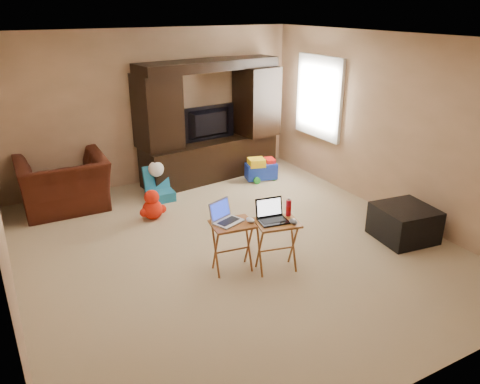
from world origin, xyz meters
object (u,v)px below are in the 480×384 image
television (211,124)px  mouse_right (293,221)px  ottoman (404,223)px  child_rocker (160,184)px  tray_table_right (277,246)px  laptop_left (228,213)px  water_bottle (289,208)px  laptop_right (274,212)px  tray_table_left (232,247)px  push_toy (261,168)px  plush_toy (152,204)px  entertainment_center (210,121)px  mouse_left (250,220)px  recliner (64,184)px

television → mouse_right: size_ratio=8.26×
ottoman → mouse_right: (-1.74, 0.02, 0.41)m
child_rocker → tray_table_right: (0.45, -2.61, 0.04)m
laptop_left → child_rocker: bearing=68.4°
child_rocker → tray_table_right: bearing=-78.1°
tray_table_right → laptop_left: bearing=163.3°
mouse_right → water_bottle: 0.22m
water_bottle → tray_table_right: bearing=-158.2°
child_rocker → laptop_left: 2.39m
mouse_right → laptop_right: bearing=140.5°
child_rocker → tray_table_left: (0.01, -2.37, 0.03)m
tray_table_left → laptop_right: 0.63m
push_toy → laptop_right: 3.02m
push_toy → tray_table_left: bearing=-113.5°
child_rocker → plush_toy: child_rocker is taller
entertainment_center → mouse_left: size_ratio=20.31×
child_rocker → plush_toy: size_ratio=1.18×
plush_toy → laptop_left: (0.31, -1.73, 0.49)m
mouse_left → water_bottle: (0.45, -0.08, 0.08)m
tray_table_right → laptop_right: (-0.04, 0.02, 0.42)m
ottoman → water_bottle: water_bottle is taller
entertainment_center → television: bearing=-97.7°
plush_toy → mouse_right: 2.34m
mouse_right → water_bottle: size_ratio=0.66×
child_rocker → entertainment_center: bearing=28.0°
entertainment_center → television: 0.06m
television → push_toy: 1.14m
ottoman → mouse_left: mouse_left is taller
entertainment_center → child_rocker: entertainment_center is taller
ottoman → mouse_left: bearing=171.7°
television → ottoman: (1.17, -3.26, -0.74)m
tray_table_left → mouse_right: mouse_right is taller
tray_table_left → tray_table_right: bearing=-20.3°
tray_table_left → laptop_right: (0.40, -0.21, 0.43)m
tray_table_left → mouse_right: (0.57, -0.35, 0.33)m
tray_table_right → laptop_right: bearing=166.0°
ottoman → tray_table_left: tray_table_left is taller
push_toy → laptop_right: laptop_right is taller
entertainment_center → television: size_ratio=2.41×
push_toy → mouse_right: mouse_right is taller
child_rocker → ottoman: 3.60m
tray_table_left → water_bottle: bearing=-5.9°
tray_table_right → mouse_right: mouse_right is taller
plush_toy → push_toy: plush_toy is taller
recliner → mouse_right: recliner is taller
television → plush_toy: (-1.48, -1.12, -0.74)m
entertainment_center → ottoman: (1.17, -3.30, -0.78)m
laptop_right → recliner: bearing=129.9°
tray_table_left → laptop_right: size_ratio=1.87×
child_rocker → tray_table_left: bearing=-87.7°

